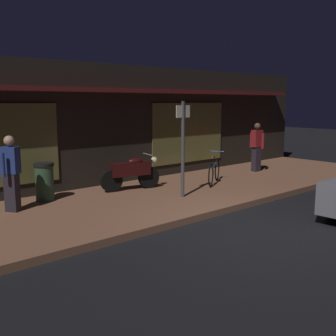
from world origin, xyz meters
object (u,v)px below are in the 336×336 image
object	(u,v)px
person_bystander	(257,146)
trash_bin	(44,181)
motorcycle	(132,172)
bicycle_parked	(214,171)
sign_post	(183,143)
person_photographer	(11,172)

from	to	relation	value
person_bystander	trash_bin	world-z (taller)	person_bystander
motorcycle	bicycle_parked	distance (m)	2.52
motorcycle	sign_post	distance (m)	1.81
bicycle_parked	person_bystander	bearing A→B (deg)	10.12
bicycle_parked	sign_post	distance (m)	2.22
sign_post	motorcycle	bearing A→B (deg)	107.72
motorcycle	trash_bin	distance (m)	2.34
bicycle_parked	trash_bin	size ratio (longest dim) A/B	1.54
trash_bin	person_bystander	bearing A→B (deg)	-6.35
person_bystander	sign_post	world-z (taller)	sign_post
bicycle_parked	person_photographer	size ratio (longest dim) A/B	0.86
sign_post	trash_bin	xyz separation A→B (m)	(-2.79, 1.93, -0.89)
bicycle_parked	sign_post	size ratio (longest dim) A/B	0.60
sign_post	trash_bin	world-z (taller)	sign_post
motorcycle	trash_bin	bearing A→B (deg)	169.80
person_bystander	motorcycle	bearing A→B (deg)	175.44
person_bystander	trash_bin	size ratio (longest dim) A/B	1.80
bicycle_parked	person_bystander	xyz separation A→B (m)	(2.68, 0.48, 0.52)
sign_post	trash_bin	size ratio (longest dim) A/B	2.58
bicycle_parked	trash_bin	xyz separation A→B (m)	(-4.66, 1.29, 0.11)
person_photographer	sign_post	size ratio (longest dim) A/B	0.70
motorcycle	sign_post	world-z (taller)	sign_post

